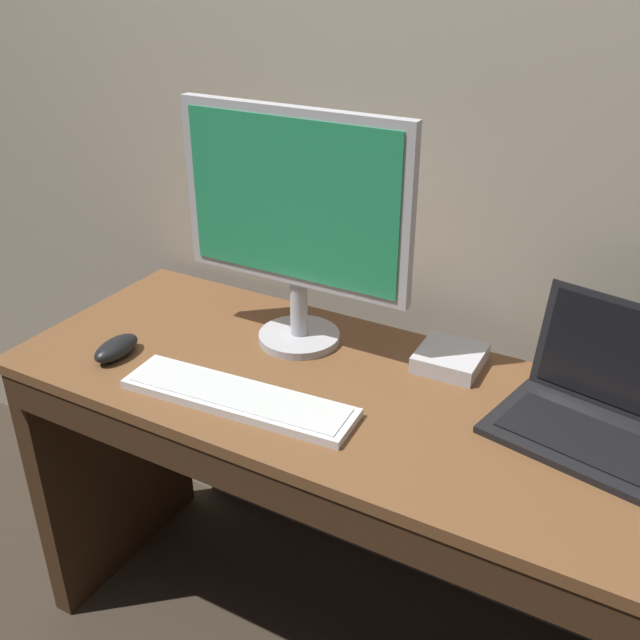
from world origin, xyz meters
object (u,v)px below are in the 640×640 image
(laptop_black, at_px, (593,410))
(wired_keyboard, at_px, (238,398))
(external_drive_box, at_px, (450,358))
(computer_mouse, at_px, (116,348))
(external_monitor, at_px, (294,217))

(laptop_black, xyz_separation_m, wired_keyboard, (-0.62, -0.24, -0.03))
(laptop_black, xyz_separation_m, external_drive_box, (-0.31, 0.09, -0.03))
(wired_keyboard, xyz_separation_m, external_drive_box, (0.32, 0.34, 0.01))
(laptop_black, bearing_deg, computer_mouse, -166.56)
(computer_mouse, bearing_deg, external_drive_box, 25.74)
(laptop_black, relative_size, wired_keyboard, 0.74)
(external_monitor, relative_size, wired_keyboard, 1.08)
(external_monitor, xyz_separation_m, wired_keyboard, (0.02, -0.26, -0.29))
(computer_mouse, relative_size, external_drive_box, 0.85)
(external_monitor, bearing_deg, wired_keyboard, -85.12)
(computer_mouse, bearing_deg, external_monitor, 37.60)
(external_monitor, bearing_deg, laptop_black, -1.42)
(external_monitor, xyz_separation_m, external_drive_box, (0.34, 0.08, -0.28))
(external_drive_box, bearing_deg, computer_mouse, -153.68)
(laptop_black, height_order, external_monitor, external_monitor)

